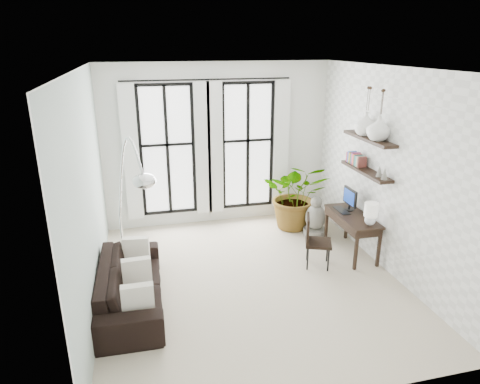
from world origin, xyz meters
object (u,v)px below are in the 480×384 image
object	(u,v)px
plant	(296,195)
arc_lamp	(129,174)
desk	(354,218)
desk_chair	(314,238)
sofa	(131,284)
buddha	(315,219)

from	to	relation	value
plant	arc_lamp	bearing A→B (deg)	-153.81
desk	desk_chair	bearing A→B (deg)	-166.48
plant	desk	size ratio (longest dim) A/B	1.13
desk	desk_chair	xyz separation A→B (m)	(-0.81, -0.20, -0.19)
desk	arc_lamp	bearing A→B (deg)	-177.24
sofa	desk	distance (m)	3.82
sofa	arc_lamp	world-z (taller)	arc_lamp
plant	desk	bearing A→B (deg)	-68.31
arc_lamp	buddha	xyz separation A→B (m)	(3.34, 1.08, -1.46)
buddha	plant	bearing A→B (deg)	117.84
arc_lamp	plant	bearing A→B (deg)	26.19
desk	arc_lamp	size ratio (longest dim) A/B	0.52
sofa	buddha	world-z (taller)	buddha
plant	buddha	distance (m)	0.62
desk_chair	buddha	xyz separation A→B (m)	(0.51, 1.10, -0.17)
sofa	desk	bearing A→B (deg)	-78.89
desk_chair	buddha	distance (m)	1.22
plant	buddha	size ratio (longest dim) A/B	1.75
desk_chair	plant	bearing A→B (deg)	101.48
desk	arc_lamp	world-z (taller)	arc_lamp
desk	buddha	xyz separation A→B (m)	(-0.30, 0.90, -0.35)
desk	sofa	bearing A→B (deg)	-170.46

